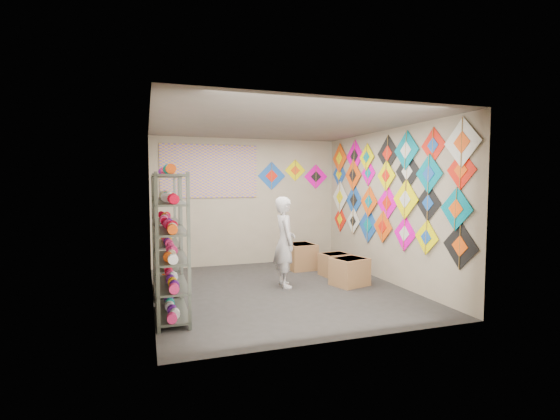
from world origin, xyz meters
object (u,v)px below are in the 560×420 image
object	(u,v)px
carton_b	(335,265)
carton_c	(300,256)
shelf_rack_front	(171,246)
shopkeeper	(285,242)
shelf_rack_back	(166,234)
carton_a	(350,272)

from	to	relation	value
carton_b	carton_c	bearing A→B (deg)	112.09
shelf_rack_front	carton_c	distance (m)	3.57
shopkeeper	shelf_rack_back	bearing A→B (deg)	85.90
shopkeeper	carton_b	xyz separation A→B (m)	(1.17, 0.45, -0.55)
shelf_rack_front	carton_b	xyz separation A→B (m)	(3.10, 1.49, -0.74)
shelf_rack_front	shelf_rack_back	bearing A→B (deg)	90.00
carton_a	carton_b	distance (m)	0.74
carton_b	shopkeeper	bearing A→B (deg)	-165.73
shelf_rack_front	carton_b	size ratio (longest dim) A/B	3.69
shelf_rack_front	shopkeeper	size ratio (longest dim) A/B	1.24
shelf_rack_back	shopkeeper	world-z (taller)	shelf_rack_back
shopkeeper	carton_c	world-z (taller)	shopkeeper
carton_a	carton_c	distance (m)	1.53
shopkeeper	carton_a	distance (m)	1.24
shelf_rack_back	carton_b	world-z (taller)	shelf_rack_back
shopkeeper	shelf_rack_front	bearing A→B (deg)	121.90
carton_c	shelf_rack_back	bearing A→B (deg)	-164.83
carton_a	carton_c	xyz separation A→B (m)	(-0.33, 1.49, 0.02)
shopkeeper	carton_b	size ratio (longest dim) A/B	2.97
shopkeeper	carton_b	world-z (taller)	shopkeeper
carton_a	shopkeeper	bearing A→B (deg)	149.00
shelf_rack_front	shopkeeper	xyz separation A→B (m)	(1.93, 1.04, -0.18)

